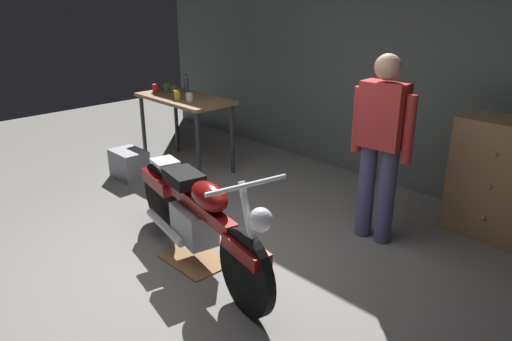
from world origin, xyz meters
TOP-DOWN VIEW (x-y plane):
  - ground_plane at (0.00, 0.00)m, footprint 12.00×12.00m
  - back_wall at (0.00, 2.80)m, footprint 8.00×0.12m
  - workbench at (-1.98, 1.37)m, footprint 1.30×0.64m
  - motorcycle at (0.02, 0.02)m, footprint 2.16×0.73m
  - person_standing at (0.76, 1.46)m, footprint 0.57×0.25m
  - wooden_dresser at (1.49, 2.30)m, footprint 0.80×0.47m
  - drip_tray at (-0.04, 0.03)m, footprint 0.56×0.40m
  - storage_bin at (-2.13, 0.62)m, footprint 0.44×0.32m
  - mug_green_speckled at (-2.42, 1.41)m, footprint 0.12×0.09m
  - mug_yellow_tall at (-1.93, 1.23)m, footprint 0.11×0.07m
  - mug_red_diner at (-2.47, 1.28)m, footprint 0.12×0.09m
  - mug_brown_stoneware at (-2.25, 1.40)m, footprint 0.10×0.07m
  - mug_white_ceramic at (-1.76, 1.29)m, footprint 0.11×0.08m
  - bottle at (-2.15, 1.53)m, footprint 0.06×0.06m

SIDE VIEW (x-z plane):
  - ground_plane at x=0.00m, z-range 0.00..0.00m
  - drip_tray at x=-0.04m, z-range 0.00..0.01m
  - storage_bin at x=-2.13m, z-range 0.00..0.34m
  - motorcycle at x=0.02m, z-range -0.05..0.95m
  - wooden_dresser at x=1.49m, z-range 0.00..1.10m
  - workbench at x=-1.98m, z-range 0.34..1.24m
  - person_standing at x=0.76m, z-range 0.09..1.76m
  - mug_white_ceramic at x=-1.76m, z-range 0.90..0.99m
  - mug_brown_stoneware at x=-2.25m, z-range 0.90..1.00m
  - mug_red_diner at x=-2.47m, z-range 0.90..1.00m
  - mug_green_speckled at x=-2.42m, z-range 0.90..1.01m
  - mug_yellow_tall at x=-1.93m, z-range 0.90..1.01m
  - bottle at x=-2.15m, z-range 0.88..1.12m
  - back_wall at x=0.00m, z-range 0.00..3.10m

